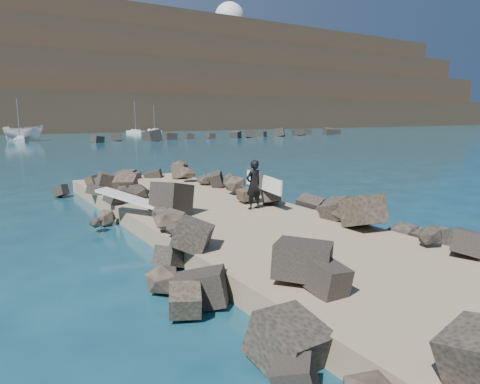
% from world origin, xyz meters
% --- Properties ---
extents(ground, '(800.00, 800.00, 0.00)m').
position_xyz_m(ground, '(0.00, 0.00, 0.00)').
color(ground, '#0F384C').
rests_on(ground, ground).
extents(jetty, '(6.00, 26.00, 0.60)m').
position_xyz_m(jetty, '(0.00, -2.00, 0.30)').
color(jetty, '#8C7759').
rests_on(jetty, ground).
extents(riprap_left, '(2.60, 22.00, 1.00)m').
position_xyz_m(riprap_left, '(-2.90, -1.50, 0.50)').
color(riprap_left, black).
rests_on(riprap_left, ground).
extents(riprap_right, '(2.60, 22.00, 1.00)m').
position_xyz_m(riprap_right, '(2.90, -1.50, 0.50)').
color(riprap_right, black).
rests_on(riprap_right, ground).
extents(breakwater_secondary, '(52.00, 4.00, 1.20)m').
position_xyz_m(breakwater_secondary, '(35.00, 55.00, 0.60)').
color(breakwater_secondary, black).
rests_on(breakwater_secondary, ground).
extents(headland, '(360.00, 140.00, 32.00)m').
position_xyz_m(headland, '(10.00, 160.00, 16.00)').
color(headland, '#2D4919').
rests_on(headland, ground).
extents(surfboard_resting, '(2.18, 2.43, 0.09)m').
position_xyz_m(surfboard_resting, '(-2.89, 1.42, 1.04)').
color(surfboard_resting, white).
rests_on(surfboard_resting, riprap_left).
extents(boat_imported, '(6.77, 5.24, 2.48)m').
position_xyz_m(boat_imported, '(0.12, 64.28, 1.24)').
color(boat_imported, silver).
rests_on(boat_imported, ground).
extents(surfer_with_board, '(0.85, 2.25, 1.82)m').
position_xyz_m(surfer_with_board, '(1.28, -0.02, 1.51)').
color(surfer_with_board, black).
rests_on(surfer_with_board, jetty).
extents(radome, '(12.82, 12.82, 20.29)m').
position_xyz_m(radome, '(93.19, 154.56, 43.80)').
color(radome, white).
rests_on(radome, headland).
extents(sailboat_f, '(1.52, 5.42, 6.64)m').
position_xyz_m(sailboat_f, '(30.37, 85.08, 0.35)').
color(sailboat_f, silver).
rests_on(sailboat_f, ground).
extents(sailboat_d, '(2.70, 6.04, 7.24)m').
position_xyz_m(sailboat_d, '(24.46, 81.29, 0.35)').
color(sailboat_d, silver).
rests_on(sailboat_d, ground).
extents(sailboat_b, '(1.75, 5.55, 6.75)m').
position_xyz_m(sailboat_b, '(-0.69, 61.40, 0.35)').
color(sailboat_b, silver).
rests_on(sailboat_b, ground).
extents(headland_buildings, '(137.50, 30.50, 5.00)m').
position_xyz_m(headland_buildings, '(16.81, 152.19, 33.97)').
color(headland_buildings, white).
rests_on(headland_buildings, headland).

